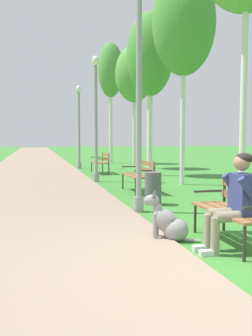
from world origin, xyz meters
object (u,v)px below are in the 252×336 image
at_px(park_bench_mid, 140,173).
at_px(birch_tree_sixth, 111,71).
at_px(person_seated_on_near_bench, 235,198).
at_px(lamp_post_mid, 96,117).
at_px(dog_grey, 168,222).
at_px(litter_bin, 153,188).
at_px(birch_tree_fourth, 150,55).
at_px(birch_tree_fifth, 134,74).
at_px(lamp_post_far, 79,126).
at_px(park_bench_far, 101,161).
at_px(birch_tree_third, 184,23).
at_px(lamp_post_near, 139,87).
at_px(park_bench_near, 237,207).

height_order(park_bench_mid, birch_tree_sixth, birch_tree_sixth).
height_order(person_seated_on_near_bench, lamp_post_mid, lamp_post_mid).
bearing_deg(dog_grey, litter_bin, 76.48).
relative_size(birch_tree_fourth, birch_tree_fifth, 1.07).
bearing_deg(lamp_post_far, park_bench_far, -77.65).
bearing_deg(birch_tree_third, dog_grey, -113.82).
xyz_separation_m(birch_tree_fourth, birch_tree_fifth, (0.31, 3.46, -0.13)).
xyz_separation_m(person_seated_on_near_bench, lamp_post_near, (-0.49, 2.75, 1.73)).
xyz_separation_m(lamp_post_near, birch_tree_third, (2.46, 3.82, 2.46)).
bearing_deg(birch_tree_sixth, birch_tree_third, -88.85).
height_order(park_bench_far, birch_tree_fifth, birch_tree_fifth).
bearing_deg(dog_grey, birch_tree_fifth, 77.29).
bearing_deg(park_bench_mid, park_bench_near, -90.60).
distance_m(park_bench_far, birch_tree_sixth, 7.71).
xyz_separation_m(park_bench_mid, park_bench_far, (-0.08, 5.48, 0.00)).
xyz_separation_m(park_bench_far, lamp_post_mid, (-0.67, -2.87, 1.60)).
distance_m(lamp_post_near, birch_tree_fourth, 7.50).
height_order(birch_tree_fourth, litter_bin, birch_tree_fourth).
relative_size(park_bench_mid, park_bench_far, 1.00).
bearing_deg(litter_bin, park_bench_mid, 83.06).
xyz_separation_m(park_bench_near, litter_bin, (-0.18, 3.16, -0.16)).
relative_size(lamp_post_near, birch_tree_fifth, 0.81).
xyz_separation_m(park_bench_near, birch_tree_third, (1.76, 6.29, 4.36)).
bearing_deg(litter_bin, park_bench_near, -86.77).
bearing_deg(person_seated_on_near_bench, lamp_post_near, 100.07).
distance_m(person_seated_on_near_bench, birch_tree_fifth, 13.71).
bearing_deg(birch_tree_fourth, birch_tree_fifth, 84.94).
relative_size(lamp_post_near, lamp_post_far, 1.20).
xyz_separation_m(lamp_post_mid, lamp_post_far, (0.08, 5.55, -0.10)).
height_order(person_seated_on_near_bench, lamp_post_near, lamp_post_near).
xyz_separation_m(dog_grey, birch_tree_fifth, (2.79, 12.36, 4.15)).
height_order(person_seated_on_near_bench, lamp_post_far, lamp_post_far).
bearing_deg(birch_tree_fifth, person_seated_on_near_bench, -99.36).
xyz_separation_m(lamp_post_far, litter_bin, (0.44, -10.06, -1.66)).
xyz_separation_m(lamp_post_near, lamp_post_far, (0.08, 10.76, -0.40)).
bearing_deg(park_bench_mid, lamp_post_mid, 105.99).
relative_size(person_seated_on_near_bench, dog_grey, 1.64).
height_order(park_bench_mid, person_seated_on_near_bench, person_seated_on_near_bench).
bearing_deg(birch_tree_third, lamp_post_mid, 150.60).
bearing_deg(lamp_post_near, litter_bin, 53.26).
height_order(dog_grey, birch_tree_fifth, birch_tree_fifth).
bearing_deg(park_bench_far, lamp_post_far, 102.35).
bearing_deg(birch_tree_fourth, lamp_post_near, -108.90).
height_order(park_bench_mid, lamp_post_far, lamp_post_far).
relative_size(lamp_post_far, birch_tree_fifth, 0.68).
distance_m(park_bench_near, park_bench_far, 10.54).
bearing_deg(person_seated_on_near_bench, birch_tree_third, 73.32).
distance_m(birch_tree_fifth, litter_bin, 10.61).
relative_size(dog_grey, lamp_post_mid, 0.19).
relative_size(lamp_post_far, birch_tree_sixth, 0.57).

